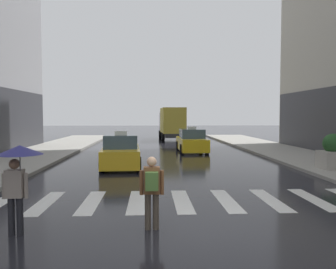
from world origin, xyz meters
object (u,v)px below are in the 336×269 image
taxi_lead (121,152)px  pedestrian_with_backpack (152,187)px  planter_near_corner (333,153)px  box_truck (172,123)px  pedestrian_with_umbrella (18,165)px  taxi_second (192,142)px

taxi_lead → pedestrian_with_backpack: (1.51, -9.43, 0.25)m
pedestrian_with_backpack → planter_near_corner: bearing=41.8°
taxi_lead → planter_near_corner: (9.79, -2.04, 0.15)m
box_truck → pedestrian_with_umbrella: box_truck is taller
pedestrian_with_backpack → taxi_second: bearing=79.9°
taxi_lead → pedestrian_with_umbrella: pedestrian_with_umbrella is taller
box_truck → pedestrian_with_backpack: size_ratio=4.61×
pedestrian_with_backpack → planter_near_corner: (8.28, 7.40, -0.10)m
pedestrian_with_backpack → planter_near_corner: planter_near_corner is taller
taxi_second → pedestrian_with_umbrella: size_ratio=2.35×
taxi_second → planter_near_corner: 10.36m
taxi_second → pedestrian_with_backpack: taxi_second is taller
taxi_second → planter_near_corner: (5.38, -8.85, 0.15)m
taxi_second → box_truck: bearing=93.7°
taxi_lead → pedestrian_with_backpack: bearing=-80.9°
taxi_lead → box_truck: (3.68, 18.05, 1.13)m
pedestrian_with_umbrella → box_truck: bearing=79.7°
box_truck → pedestrian_with_umbrella: bearing=-100.3°
taxi_lead → planter_near_corner: size_ratio=2.89×
box_truck → planter_near_corner: (6.11, -20.09, -0.98)m
pedestrian_with_umbrella → pedestrian_with_backpack: bearing=3.6°
planter_near_corner → taxi_lead: bearing=168.2°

